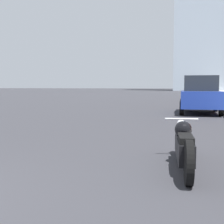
# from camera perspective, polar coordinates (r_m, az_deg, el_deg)

# --- Properties ---
(motorcycle) EXTENTS (0.66, 2.48, 0.75)m
(motorcycle) POSITION_cam_1_polar(r_m,az_deg,el_deg) (5.35, 13.03, -5.93)
(motorcycle) COLOR black
(motorcycle) RESTS_ON ground_plane
(parked_car_blue) EXTENTS (2.23, 4.43, 1.87)m
(parked_car_blue) POSITION_cam_1_polar(r_m,az_deg,el_deg) (16.30, 15.81, 3.01)
(parked_car_blue) COLOR #1E3899
(parked_car_blue) RESTS_ON ground_plane
(parked_car_red) EXTENTS (2.15, 4.19, 1.58)m
(parked_car_red) POSITION_cam_1_polar(r_m,az_deg,el_deg) (29.02, 16.61, 3.44)
(parked_car_red) COLOR red
(parked_car_red) RESTS_ON ground_plane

